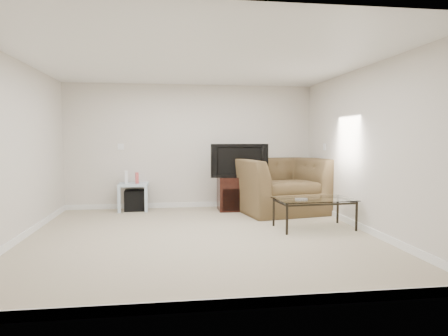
{
  "coord_description": "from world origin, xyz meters",
  "views": [
    {
      "loc": [
        -0.44,
        -5.66,
        1.42
      ],
      "look_at": [
        0.5,
        1.2,
        0.9
      ],
      "focal_mm": 32.0,
      "sensor_mm": 36.0,
      "label": 1
    }
  ],
  "objects": [
    {
      "name": "floor",
      "position": [
        0.0,
        0.0,
        0.0
      ],
      "size": [
        5.0,
        5.0,
        0.0
      ],
      "primitive_type": "plane",
      "color": "tan",
      "rests_on": "ground"
    },
    {
      "name": "plate_back",
      "position": [
        -1.4,
        2.49,
        1.25
      ],
      "size": [
        0.12,
        0.02,
        0.12
      ],
      "primitive_type": "cube",
      "color": "white",
      "rests_on": "wall_back"
    },
    {
      "name": "plate_right_switch",
      "position": [
        2.49,
        1.6,
        1.25
      ],
      "size": [
        0.02,
        0.09,
        0.13
      ],
      "primitive_type": "cube",
      "color": "white",
      "rests_on": "wall_right"
    },
    {
      "name": "coffee_table",
      "position": [
        1.8,
        0.27,
        0.24
      ],
      "size": [
        1.25,
        0.76,
        0.47
      ],
      "primitive_type": null,
      "rotation": [
        0.0,
        0.0,
        0.07
      ],
      "color": "black",
      "rests_on": "floor"
    },
    {
      "name": "tv_stand",
      "position": [
        0.9,
        2.05,
        0.33
      ],
      "size": [
        0.8,
        0.56,
        0.66
      ],
      "primitive_type": null,
      "rotation": [
        0.0,
        0.0,
        -0.01
      ],
      "color": "black",
      "rests_on": "floor"
    },
    {
      "name": "recliner",
      "position": [
        1.66,
        1.71,
        0.69
      ],
      "size": [
        1.76,
        1.31,
        1.39
      ],
      "primitive_type": "imported",
      "rotation": [
        0.0,
        0.0,
        0.19
      ],
      "color": "#493720",
      "rests_on": "floor"
    },
    {
      "name": "wall_right",
      "position": [
        2.5,
        0.0,
        1.25
      ],
      "size": [
        0.02,
        5.0,
        2.5
      ],
      "primitive_type": "cube",
      "color": "silver",
      "rests_on": "ground"
    },
    {
      "name": "game_console",
      "position": [
        -1.28,
        2.26,
        0.66
      ],
      "size": [
        0.08,
        0.18,
        0.25
      ],
      "primitive_type": "cube",
      "rotation": [
        0.0,
        0.0,
        0.11
      ],
      "color": "white",
      "rests_on": "side_table"
    },
    {
      "name": "plate_right_outlet",
      "position": [
        2.49,
        1.3,
        0.3
      ],
      "size": [
        0.02,
        0.08,
        0.12
      ],
      "primitive_type": "cube",
      "color": "white",
      "rests_on": "wall_right"
    },
    {
      "name": "subwoofer",
      "position": [
        -1.11,
        2.3,
        0.19
      ],
      "size": [
        0.43,
        0.43,
        0.42
      ],
      "primitive_type": "cube",
      "rotation": [
        0.0,
        0.0,
        0.02
      ],
      "color": "black",
      "rests_on": "floor"
    },
    {
      "name": "wall_left",
      "position": [
        -2.5,
        0.0,
        1.25
      ],
      "size": [
        0.02,
        5.0,
        2.5
      ],
      "primitive_type": "cube",
      "color": "silver",
      "rests_on": "ground"
    },
    {
      "name": "television",
      "position": [
        0.9,
        2.02,
        0.99
      ],
      "size": [
        1.05,
        0.23,
        0.65
      ],
      "primitive_type": "imported",
      "rotation": [
        0.0,
        0.0,
        0.02
      ],
      "color": "black",
      "rests_on": "tv_stand"
    },
    {
      "name": "game_case",
      "position": [
        -1.08,
        2.26,
        0.64
      ],
      "size": [
        0.08,
        0.16,
        0.21
      ],
      "primitive_type": "cube",
      "rotation": [
        0.0,
        0.0,
        0.18
      ],
      "color": "#CC4C4C",
      "rests_on": "side_table"
    },
    {
      "name": "side_table",
      "position": [
        -1.14,
        2.28,
        0.27
      ],
      "size": [
        0.56,
        0.56,
        0.54
      ],
      "primitive_type": null,
      "rotation": [
        0.0,
        0.0,
        0.0
      ],
      "color": "silver",
      "rests_on": "floor"
    },
    {
      "name": "remote",
      "position": [
        1.57,
        0.21,
        0.48
      ],
      "size": [
        0.19,
        0.08,
        0.02
      ],
      "primitive_type": "cube",
      "rotation": [
        0.0,
        0.0,
        -0.14
      ],
      "color": "#B2B2B7",
      "rests_on": "coffee_table"
    },
    {
      "name": "dvd_player",
      "position": [
        0.9,
        2.01,
        0.55
      ],
      "size": [
        0.44,
        0.31,
        0.06
      ],
      "primitive_type": "cube",
      "rotation": [
        0.0,
        0.0,
        -0.01
      ],
      "color": "black",
      "rests_on": "tv_stand"
    },
    {
      "name": "wall_back",
      "position": [
        0.0,
        2.5,
        1.25
      ],
      "size": [
        5.0,
        0.02,
        2.5
      ],
      "primitive_type": "cube",
      "color": "silver",
      "rests_on": "ground"
    },
    {
      "name": "ceiling",
      "position": [
        0.0,
        0.0,
        2.5
      ],
      "size": [
        5.0,
        5.0,
        0.0
      ],
      "primitive_type": "plane",
      "color": "white",
      "rests_on": "ground"
    }
  ]
}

